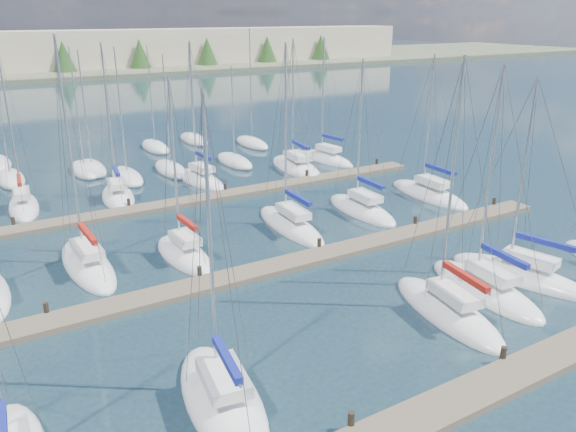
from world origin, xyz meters
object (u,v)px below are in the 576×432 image
sailboat_r (326,159)px  sailboat_j (184,254)px  sailboat_o (118,196)px  sailboat_f (521,275)px  sailboat_k (290,225)px  sailboat_d (447,311)px  sailboat_i (88,265)px  sailboat_p (201,179)px  sailboat_l (361,210)px  sailboat_m (429,194)px  sailboat_e (485,289)px  sailboat_c (222,398)px  sailboat_q (296,167)px  sailboat_n (24,206)px

sailboat_r → sailboat_j: 25.92m
sailboat_o → sailboat_f: 30.35m
sailboat_f → sailboat_k: bearing=102.7°
sailboat_d → sailboat_i: bearing=142.5°
sailboat_p → sailboat_o: (-7.58, -1.20, 0.01)m
sailboat_l → sailboat_i: bearing=-179.0°
sailboat_f → sailboat_m: sailboat_m is taller
sailboat_k → sailboat_m: bearing=5.0°
sailboat_i → sailboat_e: size_ratio=1.09×
sailboat_r → sailboat_c: 37.94m
sailboat_i → sailboat_o: (4.97, 12.08, 0.00)m
sailboat_p → sailboat_m: (14.36, -13.45, -0.01)m
sailboat_r → sailboat_o: size_ratio=0.99×
sailboat_r → sailboat_q: sailboat_q is taller
sailboat_k → sailboat_f: 15.14m
sailboat_q → sailboat_i: bearing=-142.7°
sailboat_c → sailboat_e: sailboat_e is taller
sailboat_k → sailboat_f: size_ratio=1.11×
sailboat_r → sailboat_p: bearing=175.3°
sailboat_c → sailboat_j: bearing=83.1°
sailboat_q → sailboat_l: bearing=-92.3°
sailboat_p → sailboat_e: sailboat_p is taller
sailboat_k → sailboat_n: sailboat_k is taller
sailboat_o → sailboat_m: size_ratio=1.08×
sailboat_i → sailboat_f: bearing=-35.8°
sailboat_c → sailboat_f: sailboat_c is taller
sailboat_d → sailboat_l: bearing=76.8°
sailboat_j → sailboat_d: bearing=-58.5°
sailboat_f → sailboat_q: bearing=71.7°
sailboat_f → sailboat_j: bearing=125.5°
sailboat_e → sailboat_i: bearing=147.4°
sailboat_e → sailboat_o: bearing=121.8°
sailboat_d → sailboat_j: bearing=132.0°
sailboat_c → sailboat_o: (3.20, 27.15, 0.01)m
sailboat_d → sailboat_c: 12.38m
sailboat_l → sailboat_m: 7.07m
sailboat_i → sailboat_c: (1.76, -15.07, -0.01)m
sailboat_i → sailboat_m: sailboat_i is taller
sailboat_q → sailboat_f: 26.67m
sailboat_c → sailboat_o: 27.33m
sailboat_p → sailboat_c: bearing=-115.9°
sailboat_l → sailboat_q: 13.31m
sailboat_o → sailboat_f: (15.66, -25.99, -0.01)m
sailboat_p → sailboat_l: bearing=-67.0°
sailboat_m → sailboat_o: bearing=153.4°
sailboat_j → sailboat_l: (14.44, 1.04, -0.01)m
sailboat_q → sailboat_c: bearing=-118.8°
sailboat_l → sailboat_f: size_ratio=1.00×
sailboat_d → sailboat_e: bearing=19.3°
sailboat_k → sailboat_f: (7.07, -13.39, -0.01)m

